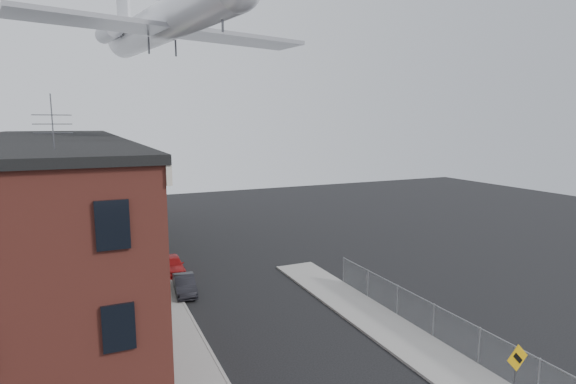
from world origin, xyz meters
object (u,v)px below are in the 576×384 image
at_px(car_near, 172,265).
at_px(car_mid, 185,285).
at_px(airplane, 163,22).
at_px(warning_sign, 516,367).
at_px(car_far, 152,221).
at_px(street_tree, 137,214).
at_px(utility_pole, 148,223).

relative_size(car_near, car_mid, 1.06).
bearing_deg(airplane, car_mid, -95.34).
bearing_deg(car_mid, warning_sign, -57.47).
bearing_deg(car_far, warning_sign, -80.89).
distance_m(warning_sign, airplane, 33.49).
xyz_separation_m(street_tree, car_far, (2.38, 9.73, -2.84)).
relative_size(warning_sign, car_near, 0.71).
bearing_deg(car_far, airplane, -92.25).
bearing_deg(car_mid, airplane, 89.72).
bearing_deg(car_far, car_mid, -95.21).
xyz_separation_m(warning_sign, utility_pole, (-11.20, 19.03, 2.79)).
bearing_deg(car_mid, street_tree, 103.51).
relative_size(utility_pole, car_near, 2.29).
bearing_deg(car_mid, utility_pole, 151.39).
relative_size(car_far, airplane, 0.16).
distance_m(warning_sign, car_near, 24.06).
height_order(car_mid, airplane, airplane).
height_order(car_near, car_far, car_near).
xyz_separation_m(warning_sign, street_tree, (-10.87, 28.95, 1.57)).
xyz_separation_m(car_far, airplane, (0.20, -11.24, 18.58)).
relative_size(street_tree, car_near, 1.33).
distance_m(warning_sign, car_far, 39.62).
distance_m(utility_pole, car_far, 20.25).
distance_m(street_tree, car_mid, 11.73).
bearing_deg(airplane, car_near, -99.84).
relative_size(utility_pole, airplane, 0.34).
height_order(warning_sign, car_mid, warning_sign).
relative_size(street_tree, car_mid, 1.40).
bearing_deg(car_near, warning_sign, -65.81).
distance_m(utility_pole, car_mid, 4.72).
distance_m(car_near, airplane, 19.28).
distance_m(warning_sign, utility_pole, 22.25).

